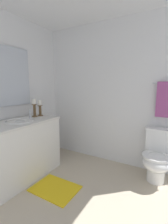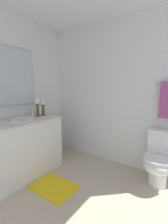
% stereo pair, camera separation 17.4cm
% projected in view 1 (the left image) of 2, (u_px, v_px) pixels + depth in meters
% --- Properties ---
extents(floor, '(2.59, 2.55, 0.02)m').
position_uv_depth(floor, '(72.00, 204.00, 1.85)').
color(floor, beige).
rests_on(floor, ground).
extents(wall_back, '(2.59, 0.04, 2.45)m').
position_uv_depth(wall_back, '(112.00, 94.00, 2.74)').
color(wall_back, white).
rests_on(wall_back, ground).
extents(vanity_cabinet, '(0.58, 1.14, 0.87)m').
position_uv_depth(vanity_cabinet, '(22.00, 149.00, 2.34)').
color(vanity_cabinet, white).
rests_on(vanity_cabinet, ground).
extents(sink_basin, '(0.40, 0.40, 0.24)m').
position_uv_depth(sink_basin, '(20.00, 124.00, 2.28)').
color(sink_basin, white).
rests_on(sink_basin, vanity_cabinet).
extents(mirror, '(0.02, 0.89, 0.89)m').
position_uv_depth(mirror, '(4.00, 76.00, 2.30)').
color(mirror, silver).
extents(candle_holder_tall, '(0.09, 0.09, 0.27)m').
position_uv_depth(candle_holder_tall, '(40.00, 108.00, 2.66)').
color(candle_holder_tall, brown).
rests_on(candle_holder_tall, vanity_cabinet).
extents(candle_holder_short, '(0.09, 0.09, 0.29)m').
position_uv_depth(candle_holder_short, '(34.00, 107.00, 2.58)').
color(candle_holder_short, brown).
rests_on(candle_holder_short, vanity_cabinet).
extents(toilet, '(0.39, 0.54, 0.75)m').
position_uv_depth(toilet, '(157.00, 157.00, 2.25)').
color(toilet, white).
rests_on(toilet, ground).
extents(towel_near_vanity, '(0.25, 0.03, 0.52)m').
position_uv_depth(towel_near_vanity, '(166.00, 100.00, 2.27)').
color(towel_near_vanity, '#A54C8C').
rests_on(towel_near_vanity, towel_bar).
extents(bath_mat, '(0.60, 0.44, 0.02)m').
position_uv_depth(bath_mat, '(55.00, 188.00, 2.11)').
color(bath_mat, yellow).
rests_on(bath_mat, ground).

